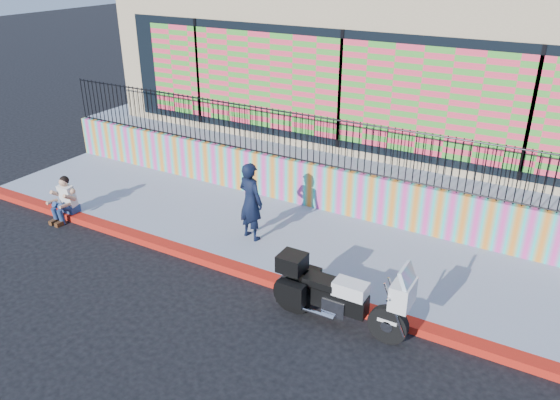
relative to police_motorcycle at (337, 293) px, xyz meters
The scene contains 10 objects.
ground 2.30m from the police_motorcycle, 166.41° to the left, with size 90.00×90.00×0.00m, color black.
red_curb 2.28m from the police_motorcycle, 166.41° to the left, with size 16.00×0.30×0.15m, color #A30B0F.
sidewalk 3.11m from the police_motorcycle, 134.76° to the left, with size 16.00×3.00×0.15m, color gray.
mural_wall 4.34m from the police_motorcycle, 119.72° to the left, with size 16.00×0.20×1.10m, color #DB3994.
metal_fence 4.51m from the police_motorcycle, 119.72° to the left, with size 15.80×0.04×1.20m, color black, non-canonical shape.
elevated_platform 9.13m from the police_motorcycle, 103.64° to the left, with size 16.00×10.00×1.25m, color gray.
storefront_building 9.29m from the police_motorcycle, 103.97° to the left, with size 14.00×8.06×4.00m.
police_motorcycle is the anchor object (origin of this frame).
police_officer 3.28m from the police_motorcycle, 149.24° to the left, with size 0.63×0.42×1.74m, color black.
seated_man 7.26m from the police_motorcycle, behind, with size 0.54×0.71×1.06m.
Camera 1 is at (5.14, -7.65, 5.93)m, focal length 35.00 mm.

